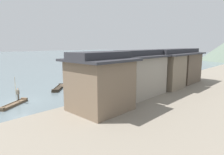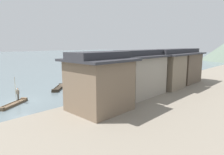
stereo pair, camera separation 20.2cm
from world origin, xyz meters
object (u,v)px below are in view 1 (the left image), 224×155
Objects in this scene: boat_moored_second at (170,70)px; house_waterfront_second at (140,73)px; boat_midriver_drifting at (144,85)px; house_waterfront_tall at (166,69)px; boat_foreground_poled at (14,104)px; boat_moored_third at (58,88)px; boatman_person at (18,93)px; boat_moored_far at (183,68)px; boat_midriver_upstream at (159,82)px; house_waterfront_nearest at (100,82)px; boat_upstream_distant at (196,71)px; house_waterfront_narrow at (183,66)px; boat_moored_nearest at (111,80)px; boat_crossing_west at (128,76)px.

boat_moored_second is 0.47× the size of house_waterfront_second.
house_waterfront_tall is (5.02, -1.47, 3.50)m from boat_midriver_drifting.
boat_moored_second is at bearing 92.32° from boat_foreground_poled.
house_waterfront_tall reaches higher than boat_moored_third.
house_waterfront_second is at bearing 48.52° from boatman_person.
boat_moored_second is 0.90× the size of boat_moored_third.
house_waterfront_tall is at bearing -71.00° from boat_moored_far.
boat_midriver_upstream is at bearing 86.87° from boat_midriver_drifting.
boat_moored_far is 1.15× the size of boat_midriver_upstream.
house_waterfront_tall is at bearing 91.12° from house_waterfront_nearest.
house_waterfront_nearest is (5.75, -42.96, 3.46)m from boat_upstream_distant.
house_waterfront_second is at bearing -90.67° from house_waterfront_narrow.
house_waterfront_second reaches higher than boat_moored_far.
house_waterfront_narrow is (14.28, 17.51, 3.58)m from boat_moored_third.
boat_foreground_poled is at bearing -89.93° from boat_moored_far.
house_waterfront_narrow is (13.56, 5.20, 3.58)m from boat_moored_nearest.
boat_crossing_west reaches higher than boat_moored_second.
boat_moored_far is 38.66m from house_waterfront_second.
boatman_person is 0.76× the size of boat_crossing_west.
boatman_person is 12.20m from house_waterfront_nearest.
boat_upstream_distant reaches higher than boat_moored_nearest.
house_waterfront_second is (14.12, 4.09, 3.58)m from boat_moored_third.
boat_moored_far is at bearing 83.68° from boat_moored_nearest.
boat_crossing_west is at bearing 122.27° from house_waterfront_nearest.
house_waterfront_second is (5.18, -34.96, 3.46)m from boat_upstream_distant.
house_waterfront_second is (4.74, -8.16, 3.49)m from boat_midriver_drifting.
house_waterfront_second is at bearing -81.57° from boat_upstream_distant.
boat_crossing_west is 14.02m from house_waterfront_narrow.
house_waterfront_narrow is (4.62, 0.34, 3.60)m from boat_midriver_upstream.
house_waterfront_nearest is at bearing -82.38° from boat_upstream_distant.
boat_crossing_west is at bearing 96.88° from boat_foreground_poled.
boat_crossing_west reaches higher than boat_foreground_poled.
boat_moored_nearest is 0.92× the size of house_waterfront_tall.
boat_midriver_upstream is at bearing 76.12° from boatman_person.
house_waterfront_nearest is at bearing -76.58° from boat_moored_far.
house_waterfront_narrow is at bearing 50.80° from boat_moored_third.
boat_foreground_poled is 21.76m from boat_midriver_drifting.
boat_foreground_poled is 1.44× the size of boatman_person.
boat_moored_far is at bearing 69.04° from boat_moored_second.
boat_moored_third is 0.95× the size of boat_midriver_upstream.
boat_moored_nearest is at bearing -93.35° from boat_moored_second.
boat_moored_third is at bearing -143.18° from house_waterfront_tall.
house_waterfront_second reaches higher than boat_moored_nearest.
house_waterfront_second is at bearing 51.89° from boat_foreground_poled.
boat_moored_nearest is at bearing 130.75° from house_waterfront_nearest.
boat_upstream_distant is at bearing 83.32° from boatman_person.
boatman_person reaches higher than boat_moored_second.
boat_moored_far is 5.47m from boat_upstream_distant.
house_waterfront_second reaches higher than boatman_person.
house_waterfront_tall is at bearing -6.37° from boat_moored_nearest.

